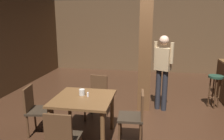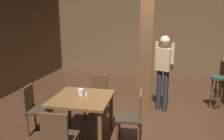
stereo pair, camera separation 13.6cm
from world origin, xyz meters
The scene contains 12 objects.
ground_plane centered at (0.00, 0.00, 0.00)m, with size 10.80×10.80×0.00m, color #382114.
wall_back centered at (0.00, 4.50, 1.40)m, with size 8.00×0.10×2.80m, color brown.
pillar centered at (-0.17, 0.67, 1.40)m, with size 0.28×0.28×2.80m, color brown.
dining_table centered at (-1.16, -0.85, 0.65)m, with size 0.99×0.99×0.77m.
chair_east centered at (-0.28, -0.81, 0.51)m, with size 0.44×0.44×0.89m.
chair_south centered at (-1.20, -1.72, 0.51)m, with size 0.43×0.43×0.89m.
chair_west centered at (-2.07, -0.84, 0.51)m, with size 0.48×0.48×0.89m.
chair_north centered at (-1.14, 0.03, 0.51)m, with size 0.48×0.48×0.89m.
napkin_cup centered at (-1.22, -0.75, 0.82)m, with size 0.10×0.10×0.11m, color beige.
salt_shaker centered at (-1.09, -0.81, 0.81)m, with size 0.03×0.03×0.08m, color silver.
standing_person centered at (0.22, 0.67, 1.00)m, with size 0.45×0.33×1.72m.
bar_stool_near centered at (1.47, 1.02, 0.58)m, with size 0.33×0.33×0.78m.
Camera 2 is at (0.06, -4.20, 2.08)m, focal length 35.00 mm.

